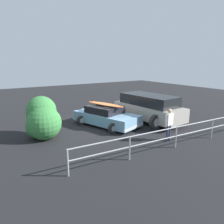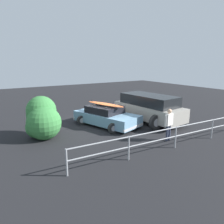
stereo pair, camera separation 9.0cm
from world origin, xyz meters
TOP-DOWN VIEW (x-y plane):
  - ground_plane at (0.00, 0.00)m, footprint 44.00×44.00m
  - sedan_car at (-0.05, 0.41)m, footprint 3.05×4.43m
  - suv_car at (-2.75, 1.17)m, footprint 3.03×5.00m
  - person_bystander at (-1.27, 4.30)m, footprint 0.61×0.26m
  - railing_fence at (-0.83, 5.13)m, footprint 10.14×0.61m
  - bush_near_left at (3.82, 0.47)m, footprint 1.72×2.15m

SIDE VIEW (x-z plane):
  - ground_plane at x=0.00m, z-range -0.02..0.00m
  - sedan_car at x=-0.05m, z-range -0.16..1.31m
  - railing_fence at x=-0.83m, z-range 0.19..1.18m
  - suv_car at x=-2.75m, z-range 0.04..1.79m
  - person_bystander at x=-1.27m, z-range 0.16..1.76m
  - bush_near_left at x=3.82m, z-range -0.07..2.07m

